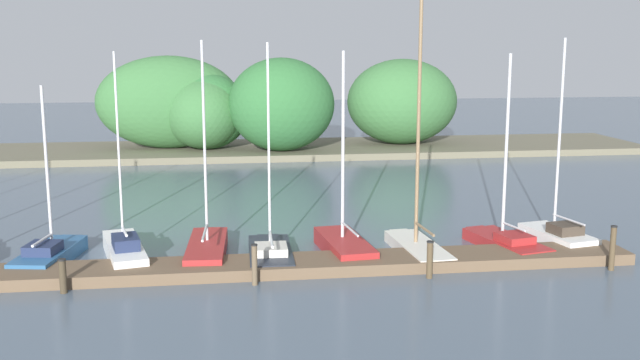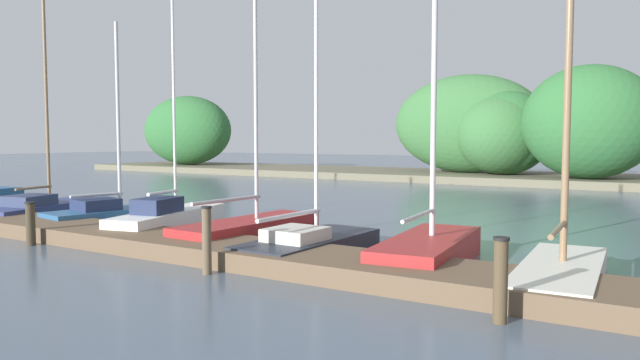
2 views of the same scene
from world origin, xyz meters
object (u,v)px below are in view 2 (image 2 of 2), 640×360
at_px(mooring_piling_3, 207,240).
at_px(sailboat_4, 115,213).
at_px(sailboat_7, 311,241).
at_px(sailboat_9, 562,260).
at_px(mooring_piling_4, 501,280).
at_px(sailboat_6, 254,227).
at_px(sailboat_8, 430,246).
at_px(sailboat_3, 45,207).
at_px(sailboat_5, 172,218).
at_px(mooring_piling_2, 31,223).

bearing_deg(mooring_piling_3, sailboat_4, 153.57).
height_order(sailboat_7, mooring_piling_3, sailboat_7).
bearing_deg(sailboat_9, mooring_piling_4, 169.41).
bearing_deg(sailboat_9, mooring_piling_3, 110.87).
height_order(sailboat_6, sailboat_7, sailboat_6).
bearing_deg(sailboat_8, sailboat_9, -103.44).
height_order(sailboat_6, mooring_piling_4, sailboat_6).
distance_m(sailboat_4, sailboat_7, 6.99).
distance_m(sailboat_7, sailboat_9, 4.87).
bearing_deg(sailboat_3, sailboat_8, -104.07).
xyz_separation_m(sailboat_5, mooring_piling_4, (9.20, -3.14, 0.20)).
distance_m(sailboat_3, sailboat_7, 9.93).
relative_size(sailboat_5, sailboat_7, 0.96).
height_order(sailboat_3, mooring_piling_3, sailboat_3).
relative_size(sailboat_6, sailboat_7, 1.01).
bearing_deg(mooring_piling_3, mooring_piling_2, 179.65).
distance_m(sailboat_5, mooring_piling_2, 3.30).
distance_m(sailboat_3, sailboat_6, 7.90).
relative_size(sailboat_9, mooring_piling_3, 6.88).
bearing_deg(sailboat_9, sailboat_3, 84.53).
bearing_deg(sailboat_7, sailboat_8, -79.35).
distance_m(sailboat_5, mooring_piling_3, 5.06).
relative_size(sailboat_3, sailboat_6, 0.95).
distance_m(sailboat_7, mooring_piling_3, 2.55).
distance_m(sailboat_8, mooring_piling_3, 4.19).
xyz_separation_m(sailboat_8, sailboat_9, (2.42, -0.33, 0.07)).
height_order(sailboat_6, mooring_piling_3, sailboat_6).
bearing_deg(sailboat_5, mooring_piling_4, -121.52).
bearing_deg(mooring_piling_4, sailboat_8, 125.79).
height_order(sailboat_3, sailboat_7, sailboat_7).
relative_size(sailboat_4, mooring_piling_3, 4.61).
height_order(sailboat_5, sailboat_9, sailboat_9).
distance_m(sailboat_5, sailboat_8, 7.11).
bearing_deg(sailboat_8, mooring_piling_4, -149.86).
bearing_deg(mooring_piling_3, sailboat_6, 114.20).
bearing_deg(sailboat_6, sailboat_8, -90.02).
xyz_separation_m(sailboat_3, sailboat_6, (7.90, 0.11, 0.00)).
relative_size(sailboat_3, sailboat_9, 0.79).
bearing_deg(sailboat_6, sailboat_5, 93.80).
xyz_separation_m(sailboat_7, mooring_piling_4, (4.55, -2.53, 0.29)).
relative_size(sailboat_6, sailboat_8, 1.05).
bearing_deg(sailboat_8, sailboat_3, 83.71).
xyz_separation_m(sailboat_3, sailboat_9, (14.78, -0.47, 0.10)).
distance_m(sailboat_4, sailboat_6, 4.94).
relative_size(sailboat_6, mooring_piling_2, 7.08).
distance_m(sailboat_6, mooring_piling_4, 7.29).
height_order(sailboat_3, sailboat_4, sailboat_3).
bearing_deg(mooring_piling_3, sailboat_9, 24.52).
height_order(mooring_piling_2, mooring_piling_4, mooring_piling_4).
distance_m(sailboat_6, mooring_piling_3, 3.40).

